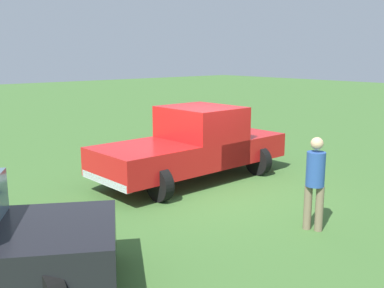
{
  "coord_description": "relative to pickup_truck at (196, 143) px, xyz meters",
  "views": [
    {
      "loc": [
        -7.31,
        6.75,
        3.05
      ],
      "look_at": [
        0.83,
        -0.24,
        0.9
      ],
      "focal_mm": 42.31,
      "sensor_mm": 36.0,
      "label": 1
    }
  ],
  "objects": [
    {
      "name": "person_bystander",
      "position": [
        -3.82,
        0.61,
        0.02
      ],
      "size": [
        0.42,
        0.42,
        1.66
      ],
      "rotation": [
        0.0,
        0.0,
        1.99
      ],
      "color": "#7A6B51",
      "rests_on": "ground_plane"
    },
    {
      "name": "pickup_truck",
      "position": [
        0.0,
        0.0,
        0.0
      ],
      "size": [
        2.32,
        5.02,
        1.79
      ],
      "rotation": [
        0.0,
        0.0,
        1.59
      ],
      "color": "black",
      "rests_on": "ground_plane"
    },
    {
      "name": "ground_plane",
      "position": [
        -0.84,
        0.37,
        -0.92
      ],
      "size": [
        80.0,
        80.0,
        0.0
      ],
      "primitive_type": "plane",
      "color": "#3D662D"
    }
  ]
}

